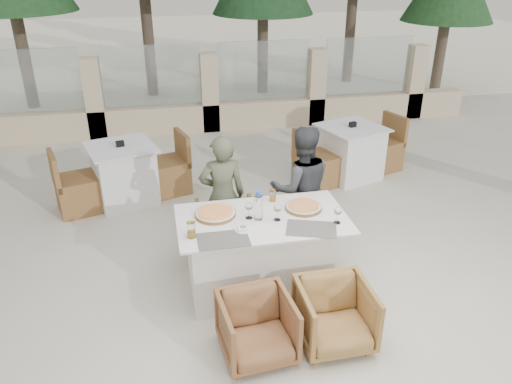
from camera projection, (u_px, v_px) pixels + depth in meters
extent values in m
plane|color=beige|center=(269.00, 282.00, 5.06)|extent=(80.00, 80.00, 0.00)
cube|color=#FAF2CC|center=(179.00, 44.00, 17.36)|extent=(30.00, 16.00, 0.01)
cube|color=#5C584F|center=(223.00, 240.00, 4.33)|extent=(0.45, 0.30, 0.00)
cube|color=#605953|center=(311.00, 229.00, 4.49)|extent=(0.52, 0.43, 0.00)
cylinder|color=#F05520|center=(215.00, 213.00, 4.71)|extent=(0.40, 0.40, 0.05)
cylinder|color=#C7481B|center=(303.00, 207.00, 4.83)|extent=(0.43, 0.43, 0.05)
cylinder|color=#A4C4D7|center=(258.00, 205.00, 4.60)|extent=(0.11, 0.11, 0.29)
cylinder|color=gold|center=(191.00, 230.00, 4.34)|extent=(0.08, 0.08, 0.15)
cylinder|color=orange|center=(273.00, 195.00, 4.96)|extent=(0.08, 0.08, 0.12)
imported|color=brown|center=(227.00, 230.00, 5.40)|extent=(0.64, 0.66, 0.59)
imported|color=olive|center=(299.00, 221.00, 5.60)|extent=(0.68, 0.70, 0.58)
imported|color=brown|center=(257.00, 328.00, 4.06)|extent=(0.63, 0.65, 0.54)
imported|color=olive|center=(335.00, 315.00, 4.18)|extent=(0.60, 0.62, 0.56)
imported|color=#51543D|center=(222.00, 196.00, 5.30)|extent=(0.50, 0.33, 1.35)
imported|color=#373A3C|center=(301.00, 189.00, 5.39)|extent=(0.72, 0.58, 1.41)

